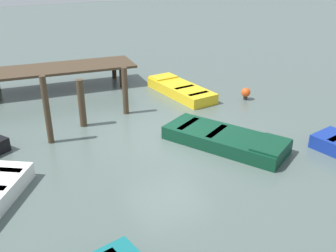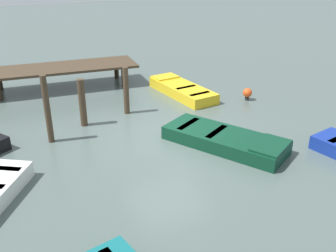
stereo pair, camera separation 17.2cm
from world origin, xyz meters
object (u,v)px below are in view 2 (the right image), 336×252
at_px(dock_segment, 61,69).
at_px(mooring_piling_center, 126,91).
at_px(marker_buoy, 247,93).
at_px(mooring_piling_near_left, 47,110).
at_px(rowboat_yellow, 182,89).
at_px(rowboat_dark_green, 225,139).
at_px(mooring_piling_mid_left, 82,103).

relative_size(dock_segment, mooring_piling_center, 3.80).
bearing_deg(marker_buoy, mooring_piling_near_left, -178.20).
height_order(rowboat_yellow, mooring_piling_near_left, mooring_piling_near_left).
height_order(rowboat_dark_green, mooring_piling_center, mooring_piling_center).
xyz_separation_m(dock_segment, rowboat_dark_green, (3.03, -7.66, -0.64)).
bearing_deg(rowboat_dark_green, mooring_piling_center, 176.09).
bearing_deg(rowboat_yellow, mooring_piling_mid_left, 100.54).
xyz_separation_m(mooring_piling_center, marker_buoy, (4.70, -0.86, -0.56)).
height_order(mooring_piling_center, mooring_piling_near_left, mooring_piling_near_left).
xyz_separation_m(rowboat_dark_green, rowboat_yellow, (1.10, 4.62, 0.00)).
distance_m(rowboat_dark_green, mooring_piling_mid_left, 4.77).
bearing_deg(dock_segment, mooring_piling_mid_left, -87.15).
bearing_deg(dock_segment, marker_buoy, -31.53).
bearing_deg(rowboat_yellow, marker_buoy, -136.34).
height_order(rowboat_dark_green, marker_buoy, marker_buoy).
bearing_deg(mooring_piling_near_left, marker_buoy, 1.80).
xyz_separation_m(rowboat_yellow, mooring_piling_near_left, (-5.62, -1.97, 0.83)).
distance_m(mooring_piling_center, mooring_piling_near_left, 3.10).
distance_m(dock_segment, rowboat_dark_green, 8.26).
relative_size(rowboat_yellow, mooring_piling_near_left, 1.66).
relative_size(rowboat_yellow, mooring_piling_mid_left, 2.17).
distance_m(dock_segment, mooring_piling_mid_left, 4.27).
xyz_separation_m(dock_segment, mooring_piling_center, (1.40, -3.90, -0.00)).
relative_size(mooring_piling_mid_left, marker_buoy, 3.32).
bearing_deg(rowboat_yellow, mooring_piling_near_left, 104.29).
xyz_separation_m(rowboat_dark_green, mooring_piling_mid_left, (-3.30, 3.40, 0.58)).
distance_m(dock_segment, rowboat_yellow, 5.16).
xyz_separation_m(dock_segment, marker_buoy, (6.10, -4.77, -0.57)).
distance_m(mooring_piling_center, marker_buoy, 4.82).
distance_m(dock_segment, mooring_piling_near_left, 5.23).
xyz_separation_m(mooring_piling_center, mooring_piling_mid_left, (-1.66, -0.36, -0.05)).
bearing_deg(rowboat_dark_green, mooring_piling_mid_left, -163.29).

